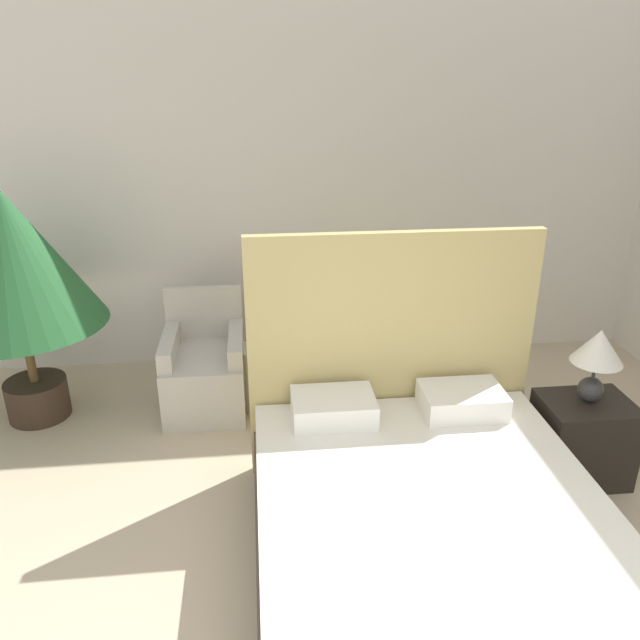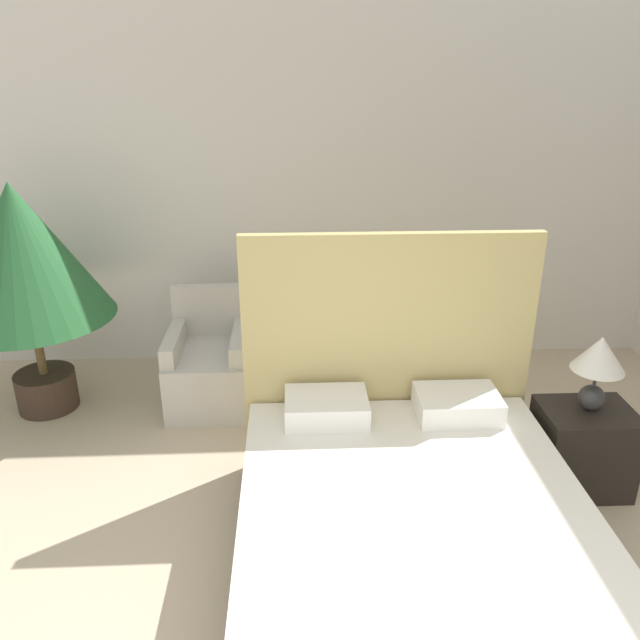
# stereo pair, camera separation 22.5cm
# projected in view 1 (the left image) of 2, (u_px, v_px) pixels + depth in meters

# --- Properties ---
(wall_back) EXTENTS (10.00, 0.06, 2.90)m
(wall_back) POSITION_uv_depth(u_px,v_px,m) (314.00, 187.00, 4.94)
(wall_back) COLOR silver
(wall_back) RESTS_ON ground_plane
(bed) EXTENTS (1.70, 2.21, 1.51)m
(bed) POSITION_uv_depth(u_px,v_px,m) (431.00, 535.00, 2.96)
(bed) COLOR #4C4238
(bed) RESTS_ON ground_plane
(armchair_near_window_left) EXTENTS (0.57, 0.69, 0.83)m
(armchair_near_window_left) POSITION_uv_depth(u_px,v_px,m) (205.00, 373.00, 4.55)
(armchair_near_window_left) COLOR #B7B2A8
(armchair_near_window_left) RESTS_ON ground_plane
(armchair_near_window_right) EXTENTS (0.62, 0.73, 0.83)m
(armchair_near_window_right) POSITION_uv_depth(u_px,v_px,m) (319.00, 367.00, 4.63)
(armchair_near_window_right) COLOR #B7B2A8
(armchair_near_window_right) RESTS_ON ground_plane
(potted_palm) EXTENTS (1.14, 1.14, 1.66)m
(potted_palm) POSITION_uv_depth(u_px,v_px,m) (11.00, 264.00, 4.08)
(potted_palm) COLOR #38281E
(potted_palm) RESTS_ON ground_plane
(nightstand) EXTENTS (0.52, 0.41, 0.52)m
(nightstand) POSITION_uv_depth(u_px,v_px,m) (582.00, 439.00, 3.77)
(nightstand) COLOR black
(nightstand) RESTS_ON ground_plane
(table_lamp) EXTENTS (0.29, 0.29, 0.45)m
(table_lamp) POSITION_uv_depth(u_px,v_px,m) (597.00, 353.00, 3.57)
(table_lamp) COLOR #333333
(table_lamp) RESTS_ON nightstand
(side_table) EXTENTS (0.36, 0.36, 0.47)m
(side_table) POSITION_uv_depth(u_px,v_px,m) (263.00, 376.00, 4.57)
(side_table) COLOR #B7AD93
(side_table) RESTS_ON ground_plane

